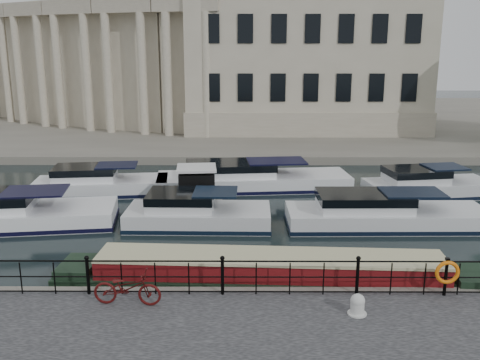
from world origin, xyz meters
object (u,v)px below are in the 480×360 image
mooring_bollard (357,305)px  life_ring_post (447,273)px  narrowboat (270,279)px  harbour_hut (197,190)px  bicycle (127,288)px

mooring_bollard → life_ring_post: size_ratio=0.51×
mooring_bollard → narrowboat: (-2.27, 2.70, -0.47)m
life_ring_post → harbour_hut: size_ratio=0.44×
bicycle → mooring_bollard: bicycle is taller
narrowboat → mooring_bollard: bearing=-46.9°
bicycle → mooring_bollard: 6.48m
mooring_bollard → narrowboat: narrowboat is taller
bicycle → life_ring_post: life_ring_post is taller
harbour_hut → mooring_bollard: bearing=-69.6°
mooring_bollard → bicycle: bearing=175.2°
life_ring_post → narrowboat: (-5.10, 1.60, -0.93)m
narrowboat → harbour_hut: size_ratio=5.20×
life_ring_post → narrowboat: size_ratio=0.08×
bicycle → life_ring_post: bearing=-81.8°
bicycle → mooring_bollard: size_ratio=3.27×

